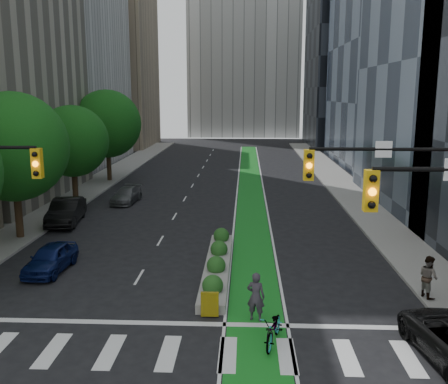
# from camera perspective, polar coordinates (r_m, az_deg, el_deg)

# --- Properties ---
(ground) EXTENTS (160.00, 160.00, 0.00)m
(ground) POSITION_cam_1_polar(r_m,az_deg,el_deg) (18.72, -5.86, -16.35)
(ground) COLOR black
(ground) RESTS_ON ground
(sidewalk_left) EXTENTS (3.60, 90.00, 0.15)m
(sidewalk_left) POSITION_cam_1_polar(r_m,az_deg,el_deg) (44.65, -16.28, -0.29)
(sidewalk_left) COLOR gray
(sidewalk_left) RESTS_ON ground
(sidewalk_right) EXTENTS (3.60, 90.00, 0.15)m
(sidewalk_right) POSITION_cam_1_polar(r_m,az_deg,el_deg) (43.27, 14.81, -0.56)
(sidewalk_right) COLOR gray
(sidewalk_right) RESTS_ON ground
(bike_lane_paint) EXTENTS (2.20, 70.00, 0.01)m
(bike_lane_paint) POSITION_cam_1_polar(r_m,az_deg,el_deg) (47.20, 3.02, 0.68)
(bike_lane_paint) COLOR #167C20
(bike_lane_paint) RESTS_ON ground
(building_tan_far) EXTENTS (14.00, 16.00, 26.00)m
(building_tan_far) POSITION_cam_1_polar(r_m,az_deg,el_deg) (85.54, -13.15, 13.88)
(building_tan_far) COLOR tan
(building_tan_far) RESTS_ON ground
(building_dark_end) EXTENTS (14.00, 18.00, 28.00)m
(building_dark_end) POSITION_cam_1_polar(r_m,az_deg,el_deg) (86.35, 14.65, 14.45)
(building_dark_end) COLOR black
(building_dark_end) RESTS_ON ground
(tree_mid) EXTENTS (6.40, 6.40, 8.78)m
(tree_mid) POSITION_cam_1_polar(r_m,az_deg,el_deg) (31.62, -22.96, 4.76)
(tree_mid) COLOR black
(tree_mid) RESTS_ON ground
(tree_midfar) EXTENTS (5.60, 5.60, 7.76)m
(tree_midfar) POSITION_cam_1_polar(r_m,az_deg,el_deg) (40.89, -16.93, 5.56)
(tree_midfar) COLOR black
(tree_midfar) RESTS_ON ground
(tree_far) EXTENTS (6.60, 6.60, 9.00)m
(tree_far) POSITION_cam_1_polar(r_m,az_deg,el_deg) (50.35, -13.22, 7.58)
(tree_far) COLOR black
(tree_far) RESTS_ON ground
(signal_right) EXTENTS (5.82, 0.51, 7.20)m
(signal_right) POSITION_cam_1_polar(r_m,az_deg,el_deg) (18.35, 21.94, -1.69)
(signal_right) COLOR black
(signal_right) RESTS_ON ground
(median_planter) EXTENTS (1.20, 10.26, 1.10)m
(median_planter) POSITION_cam_1_polar(r_m,az_deg,el_deg) (24.89, -0.76, -8.18)
(median_planter) COLOR gray
(median_planter) RESTS_ON ground
(bicycle) EXTENTS (1.26, 2.28, 1.14)m
(bicycle) POSITION_cam_1_polar(r_m,az_deg,el_deg) (18.16, 5.73, -15.25)
(bicycle) COLOR gray
(bicycle) RESTS_ON ground
(cyclist) EXTENTS (0.81, 0.65, 1.95)m
(cyclist) POSITION_cam_1_polar(r_m,az_deg,el_deg) (19.59, 3.66, -11.84)
(cyclist) COLOR #36303A
(cyclist) RESTS_ON ground
(parked_car_left_near) EXTENTS (1.80, 4.04, 1.35)m
(parked_car_left_near) POSITION_cam_1_polar(r_m,az_deg,el_deg) (26.17, -19.19, -7.15)
(parked_car_left_near) COLOR #0C174A
(parked_car_left_near) RESTS_ON ground
(parked_car_left_mid) EXTENTS (2.39, 5.26, 1.67)m
(parked_car_left_mid) POSITION_cam_1_polar(r_m,az_deg,el_deg) (35.19, -17.60, -2.12)
(parked_car_left_mid) COLOR black
(parked_car_left_mid) RESTS_ON ground
(parked_car_left_far) EXTENTS (2.01, 4.31, 1.22)m
(parked_car_left_far) POSITION_cam_1_polar(r_m,az_deg,el_deg) (40.73, -11.10, -0.36)
(parked_car_left_far) COLOR #515355
(parked_car_left_far) RESTS_ON ground
(pedestrian_near) EXTENTS (0.92, 1.05, 1.81)m
(pedestrian_near) POSITION_cam_1_polar(r_m,az_deg,el_deg) (22.99, 22.32, -8.93)
(pedestrian_near) COLOR gray
(pedestrian_near) RESTS_ON sidewalk_right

